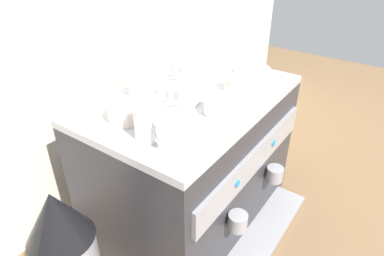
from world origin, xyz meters
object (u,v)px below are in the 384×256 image
(ceramic_bowl_2, at_px, (224,106))
(milk_pitcher, at_px, (252,142))
(ceramic_cup_0, at_px, (143,86))
(ceramic_bowl_0, at_px, (239,85))
(espresso_machine, at_px, (193,160))
(ceramic_cup_4, at_px, (214,53))
(ceramic_bowl_1, at_px, (128,112))
(ceramic_cup_2, at_px, (188,91))
(ceramic_cup_1, at_px, (191,65))
(ceramic_cup_3, at_px, (150,123))
(ceramic_bowl_3, at_px, (253,73))

(ceramic_bowl_2, relative_size, milk_pitcher, 0.69)
(ceramic_cup_0, relative_size, ceramic_bowl_0, 1.12)
(espresso_machine, height_order, ceramic_cup_4, ceramic_cup_4)
(ceramic_cup_4, distance_m, ceramic_bowl_1, 0.48)
(espresso_machine, height_order, milk_pitcher, espresso_machine)
(ceramic_cup_0, distance_m, ceramic_bowl_1, 0.14)
(ceramic_cup_2, distance_m, ceramic_cup_4, 0.33)
(ceramic_bowl_1, xyz_separation_m, ceramic_bowl_2, (0.17, -0.19, 0.00))
(ceramic_cup_0, xyz_separation_m, ceramic_cup_1, (0.21, -0.03, 0.01))
(ceramic_cup_3, xyz_separation_m, ceramic_cup_4, (0.51, 0.14, 0.00))
(espresso_machine, xyz_separation_m, ceramic_cup_1, (0.12, 0.09, 0.28))
(ceramic_bowl_1, bearing_deg, ceramic_bowl_0, -25.70)
(ceramic_cup_2, height_order, milk_pitcher, ceramic_cup_2)
(ceramic_bowl_3, height_order, milk_pitcher, ceramic_bowl_3)
(ceramic_cup_1, relative_size, ceramic_cup_3, 1.04)
(ceramic_bowl_0, bearing_deg, ceramic_cup_3, 172.51)
(espresso_machine, height_order, ceramic_cup_1, ceramic_cup_1)
(ceramic_bowl_3, bearing_deg, ceramic_cup_3, 176.46)
(espresso_machine, bearing_deg, ceramic_bowl_2, -107.25)
(ceramic_cup_1, xyz_separation_m, milk_pitcher, (0.32, -0.11, -0.44))
(espresso_machine, bearing_deg, ceramic_bowl_0, -40.67)
(ceramic_cup_3, height_order, ceramic_bowl_2, ceramic_cup_3)
(ceramic_bowl_1, bearing_deg, ceramic_cup_1, 4.99)
(ceramic_cup_0, distance_m, ceramic_bowl_0, 0.30)
(milk_pitcher, bearing_deg, ceramic_cup_0, 165.37)
(ceramic_cup_2, distance_m, ceramic_bowl_0, 0.18)
(ceramic_bowl_1, xyz_separation_m, ceramic_bowl_3, (0.45, -0.14, -0.01))
(ceramic_cup_1, bearing_deg, milk_pitcher, -18.54)
(ceramic_bowl_2, bearing_deg, milk_pitcher, 13.03)
(ceramic_bowl_0, height_order, ceramic_bowl_2, ceramic_bowl_2)
(ceramic_cup_2, relative_size, ceramic_bowl_0, 1.10)
(ceramic_cup_2, relative_size, milk_pitcher, 0.66)
(espresso_machine, distance_m, ceramic_cup_0, 0.31)
(ceramic_cup_3, relative_size, ceramic_bowl_3, 0.93)
(ceramic_bowl_2, bearing_deg, ceramic_cup_4, 36.22)
(milk_pitcher, bearing_deg, espresso_machine, 177.52)
(ceramic_cup_2, bearing_deg, ceramic_bowl_2, -85.85)
(ceramic_cup_3, height_order, ceramic_bowl_1, ceramic_cup_3)
(ceramic_cup_4, bearing_deg, milk_pitcher, -31.88)
(espresso_machine, bearing_deg, ceramic_bowl_1, 164.18)
(espresso_machine, bearing_deg, milk_pitcher, -2.48)
(ceramic_cup_4, distance_m, milk_pitcher, 0.49)
(ceramic_bowl_1, bearing_deg, espresso_machine, -15.82)
(ceramic_bowl_0, height_order, ceramic_bowl_1, same)
(ceramic_bowl_0, bearing_deg, ceramic_bowl_3, 7.87)
(ceramic_bowl_0, xyz_separation_m, ceramic_bowl_2, (-0.15, -0.03, 0.00))
(espresso_machine, distance_m, ceramic_cup_2, 0.29)
(ceramic_bowl_3, bearing_deg, ceramic_bowl_0, -172.13)
(espresso_machine, distance_m, ceramic_cup_3, 0.38)
(ceramic_bowl_2, bearing_deg, ceramic_cup_0, 101.23)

